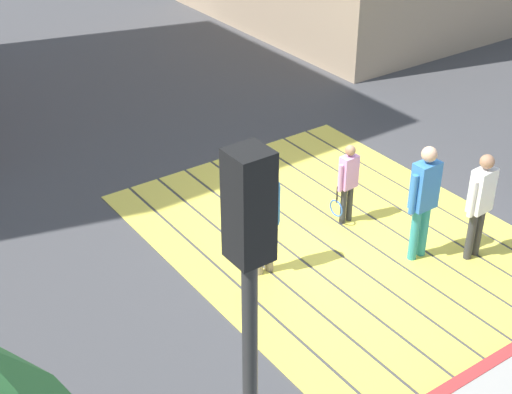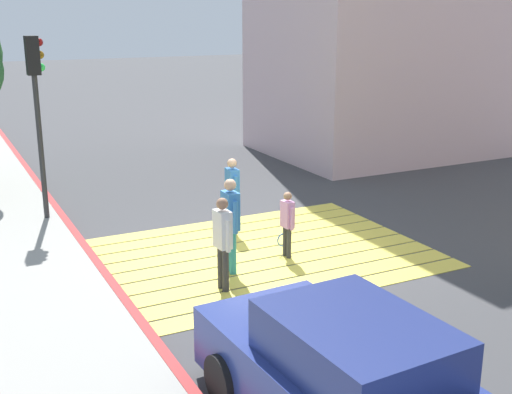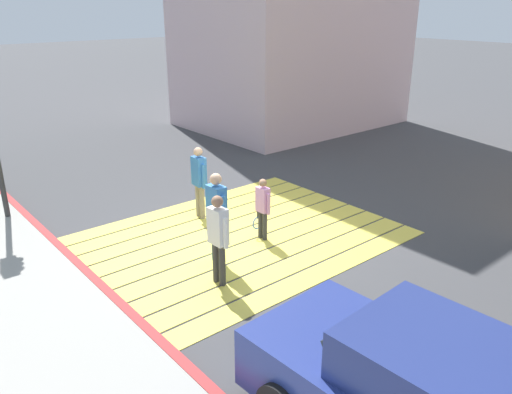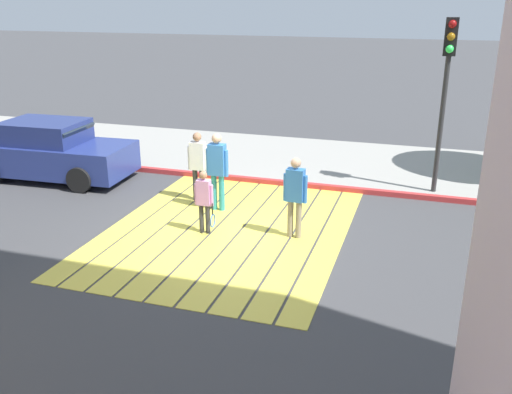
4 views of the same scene
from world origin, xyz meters
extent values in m
plane|color=#424244|center=(0.00, 0.00, 0.00)|extent=(120.00, 120.00, 0.00)
cube|color=#EAD64C|center=(0.00, -2.20, 0.01)|extent=(6.40, 0.50, 0.01)
cube|color=#EAD64C|center=(0.00, -1.65, 0.01)|extent=(6.40, 0.50, 0.01)
cube|color=#EAD64C|center=(0.00, -1.10, 0.01)|extent=(6.40, 0.50, 0.01)
cube|color=#EAD64C|center=(0.00, -0.55, 0.01)|extent=(6.40, 0.50, 0.01)
cube|color=#EAD64C|center=(0.00, 0.00, 0.01)|extent=(6.40, 0.50, 0.01)
cube|color=#EAD64C|center=(0.00, 0.55, 0.01)|extent=(6.40, 0.50, 0.01)
cube|color=#EAD64C|center=(0.00, 1.10, 0.01)|extent=(6.40, 0.50, 0.01)
cube|color=#EAD64C|center=(0.00, 1.65, 0.01)|extent=(6.40, 0.50, 0.01)
cube|color=#EAD64C|center=(0.00, 2.20, 0.01)|extent=(6.40, 0.50, 0.01)
cube|color=#BC3333|center=(-3.25, 0.00, 0.07)|extent=(0.16, 40.00, 0.13)
cube|color=black|center=(-3.60, 4.13, 3.82)|extent=(0.28, 0.28, 0.84)
sphere|color=maroon|center=(-3.44, 4.13, 4.10)|extent=(0.18, 0.18, 0.18)
sphere|color=#956310|center=(-3.44, 4.13, 3.83)|extent=(0.18, 0.18, 0.18)
sphere|color=#35FF59|center=(-3.44, 4.13, 3.56)|extent=(0.18, 0.18, 0.18)
cylinder|color=gray|center=(-0.06, 1.53, 0.40)|extent=(0.12, 0.12, 0.80)
cylinder|color=gray|center=(-0.07, 1.35, 0.40)|extent=(0.12, 0.12, 0.80)
cube|color=#3372BF|center=(-0.07, 1.44, 1.14)|extent=(0.24, 0.36, 0.67)
sphere|color=tan|center=(-0.07, 1.44, 1.59)|extent=(0.21, 0.21, 0.21)
cylinder|color=#3372BF|center=(-0.06, 1.65, 1.07)|extent=(0.09, 0.09, 0.57)
cylinder|color=#3372BF|center=(-0.08, 1.24, 1.07)|extent=(0.09, 0.09, 0.57)
cylinder|color=#333338|center=(-1.52, -1.20, 0.40)|extent=(0.12, 0.12, 0.80)
cylinder|color=#333338|center=(-1.51, -1.37, 0.40)|extent=(0.12, 0.12, 0.80)
cube|color=white|center=(-1.51, -1.29, 1.13)|extent=(0.24, 0.36, 0.66)
sphere|color=#9E7051|center=(-1.51, -1.29, 1.59)|extent=(0.21, 0.21, 0.21)
cylinder|color=white|center=(-1.53, -1.08, 1.06)|extent=(0.09, 0.09, 0.56)
cylinder|color=white|center=(-1.50, -1.49, 1.06)|extent=(0.09, 0.09, 0.56)
cylinder|color=teal|center=(-1.06, -0.52, 0.43)|extent=(0.13, 0.13, 0.86)
cylinder|color=teal|center=(-1.06, -0.71, 0.43)|extent=(0.13, 0.13, 0.86)
cube|color=#3372BF|center=(-1.06, -0.61, 1.22)|extent=(0.24, 0.38, 0.72)
sphere|color=tan|center=(-1.06, -0.61, 1.71)|extent=(0.22, 0.22, 0.22)
cylinder|color=#3372BF|center=(-1.06, -0.40, 1.15)|extent=(0.09, 0.09, 0.61)
cylinder|color=#3372BF|center=(-1.06, -0.83, 1.15)|extent=(0.09, 0.09, 0.61)
cylinder|color=#333338|center=(0.27, -0.33, 0.32)|extent=(0.10, 0.10, 0.64)
cylinder|color=#333338|center=(0.28, -0.46, 0.32)|extent=(0.10, 0.10, 0.64)
cube|color=#D18CC6|center=(0.27, -0.40, 0.90)|extent=(0.19, 0.29, 0.53)
sphere|color=#9E7051|center=(0.27, -0.40, 1.27)|extent=(0.16, 0.16, 0.16)
cylinder|color=#D18CC6|center=(0.27, -0.23, 0.85)|extent=(0.07, 0.07, 0.45)
cylinder|color=#D18CC6|center=(0.28, -0.56, 0.85)|extent=(0.07, 0.07, 0.45)
cylinder|color=black|center=(0.30, -0.20, 0.55)|extent=(0.03, 0.03, 0.28)
torus|color=blue|center=(0.30, -0.20, 0.31)|extent=(0.28, 0.04, 0.28)
camera|label=1|loc=(-7.15, 6.58, 6.46)|focal=52.94mm
camera|label=2|loc=(-5.84, -11.11, 4.72)|focal=46.06mm
camera|label=3|loc=(-6.14, -7.82, 4.73)|focal=35.64mm
camera|label=4|loc=(10.19, 3.86, 4.67)|focal=39.07mm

